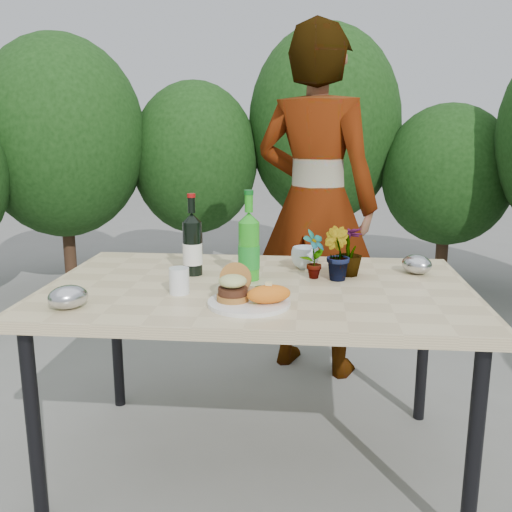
# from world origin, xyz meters

# --- Properties ---
(ground) EXTENTS (80.00, 80.00, 0.00)m
(ground) POSITION_xyz_m (0.00, 0.00, 0.00)
(ground) COLOR slate
(ground) RESTS_ON ground
(patio_table) EXTENTS (1.60, 1.00, 0.75)m
(patio_table) POSITION_xyz_m (0.00, 0.00, 0.69)
(patio_table) COLOR #D1BC8B
(patio_table) RESTS_ON ground
(shrub_hedge) EXTENTS (6.85, 5.14, 2.19)m
(shrub_hedge) POSITION_xyz_m (0.41, 1.56, 1.15)
(shrub_hedge) COLOR #382316
(shrub_hedge) RESTS_ON ground
(dinner_plate) EXTENTS (0.28, 0.28, 0.01)m
(dinner_plate) POSITION_xyz_m (-0.01, -0.25, 0.76)
(dinner_plate) COLOR white
(dinner_plate) RESTS_ON patio_table
(burger_stack) EXTENTS (0.11, 0.16, 0.11)m
(burger_stack) POSITION_xyz_m (-0.06, -0.24, 0.81)
(burger_stack) COLOR #B7722D
(burger_stack) RESTS_ON dinner_plate
(sweet_potato) EXTENTS (0.17, 0.12, 0.06)m
(sweet_potato) POSITION_xyz_m (0.06, -0.27, 0.80)
(sweet_potato) COLOR orange
(sweet_potato) RESTS_ON dinner_plate
(grilled_veg) EXTENTS (0.08, 0.05, 0.03)m
(grilled_veg) POSITION_xyz_m (0.01, -0.16, 0.78)
(grilled_veg) COLOR olive
(grilled_veg) RESTS_ON dinner_plate
(wine_bottle) EXTENTS (0.08, 0.08, 0.33)m
(wine_bottle) POSITION_xyz_m (-0.28, 0.13, 0.87)
(wine_bottle) COLOR black
(wine_bottle) RESTS_ON patio_table
(sparkling_water) EXTENTS (0.08, 0.08, 0.35)m
(sparkling_water) POSITION_xyz_m (-0.04, 0.07, 0.88)
(sparkling_water) COLOR #23981B
(sparkling_water) RESTS_ON patio_table
(plastic_cup) EXTENTS (0.07, 0.07, 0.09)m
(plastic_cup) POSITION_xyz_m (-0.27, -0.14, 0.80)
(plastic_cup) COLOR white
(plastic_cup) RESTS_ON patio_table
(seedling_left) EXTENTS (0.12, 0.12, 0.19)m
(seedling_left) POSITION_xyz_m (0.21, 0.11, 0.85)
(seedling_left) COLOR #225F20
(seedling_left) RESTS_ON patio_table
(seedling_mid) EXTENTS (0.14, 0.15, 0.21)m
(seedling_mid) POSITION_xyz_m (0.30, 0.10, 0.85)
(seedling_mid) COLOR #266121
(seedling_mid) RESTS_ON patio_table
(seedling_right) EXTENTS (0.14, 0.14, 0.20)m
(seedling_right) POSITION_xyz_m (0.35, 0.17, 0.85)
(seedling_right) COLOR #2C6121
(seedling_right) RESTS_ON patio_table
(blue_bowl) EXTENTS (0.12, 0.12, 0.09)m
(blue_bowl) POSITION_xyz_m (0.18, 0.27, 0.80)
(blue_bowl) COLOR silver
(blue_bowl) RESTS_ON patio_table
(foil_packet_left) EXTENTS (0.17, 0.17, 0.08)m
(foil_packet_left) POSITION_xyz_m (-0.60, -0.35, 0.79)
(foil_packet_left) COLOR #AEB0B5
(foil_packet_left) RESTS_ON patio_table
(foil_packet_right) EXTENTS (0.16, 0.17, 0.08)m
(foil_packet_right) POSITION_xyz_m (0.63, 0.23, 0.79)
(foil_packet_right) COLOR #AEB0B5
(foil_packet_right) RESTS_ON patio_table
(person) EXTENTS (0.79, 0.66, 1.86)m
(person) POSITION_xyz_m (0.22, 0.97, 0.93)
(person) COLOR #A66C53
(person) RESTS_ON ground
(terracotta_pot) EXTENTS (0.17, 0.17, 0.14)m
(terracotta_pot) POSITION_xyz_m (-1.43, 2.07, 0.07)
(terracotta_pot) COLOR #B2582D
(terracotta_pot) RESTS_ON ground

